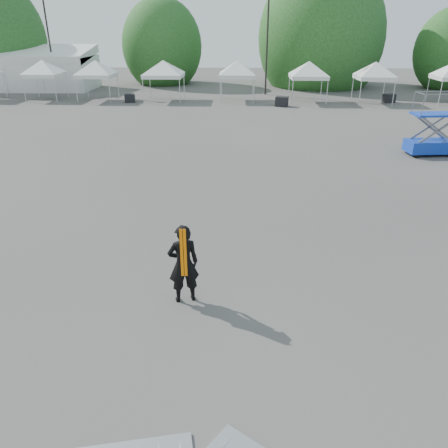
{
  "coord_description": "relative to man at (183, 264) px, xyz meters",
  "views": [
    {
      "loc": [
        0.53,
        -11.25,
        6.14
      ],
      "look_at": [
        0.17,
        -0.73,
        1.3
      ],
      "focal_mm": 35.0,
      "sensor_mm": 36.0,
      "label": 1
    }
  ],
  "objects": [
    {
      "name": "crate_east",
      "position": [
        14.07,
        29.99,
        -0.65
      ],
      "size": [
        1.12,
        1.02,
        0.71
      ],
      "primitive_type": "cube",
      "rotation": [
        0.0,
        0.0,
        0.43
      ],
      "color": "black",
      "rests_on": "ground"
    },
    {
      "name": "marquee",
      "position": [
        -21.27,
        37.37,
        0.96
      ],
      "size": [
        15.0,
        6.25,
        4.23
      ],
      "color": "silver",
      "rests_on": "ground"
    },
    {
      "name": "crate_west",
      "position": [
        -8.15,
        29.35,
        -0.66
      ],
      "size": [
        1.02,
        0.88,
        0.69
      ],
      "primitive_type": "cube",
      "rotation": [
        0.0,
        0.0,
        0.24
      ],
      "color": "black",
      "rests_on": "ground"
    },
    {
      "name": "ground",
      "position": [
        0.73,
        2.37,
        -1.01
      ],
      "size": [
        120.0,
        120.0,
        0.0
      ],
      "primitive_type": "plane",
      "color": "#474442",
      "rests_on": "ground"
    },
    {
      "name": "light_pole_east",
      "position": [
        3.73,
        34.37,
        4.51
      ],
      "size": [
        0.6,
        0.25,
        9.8
      ],
      "color": "black",
      "rests_on": "ground"
    },
    {
      "name": "man",
      "position": [
        0.0,
        0.0,
        0.0
      ],
      "size": [
        0.84,
        0.67,
        2.01
      ],
      "rotation": [
        0.0,
        0.0,
        3.44
      ],
      "color": "black",
      "rests_on": "ground"
    },
    {
      "name": "tent_e",
      "position": [
        1.06,
        30.75,
        2.05
      ],
      "size": [
        4.3,
        4.3,
        3.88
      ],
      "color": "silver",
      "rests_on": "ground"
    },
    {
      "name": "tent_g",
      "position": [
        12.48,
        29.65,
        2.05
      ],
      "size": [
        4.14,
        4.14,
        3.88
      ],
      "color": "silver",
      "rests_on": "ground"
    },
    {
      "name": "light_pole_west",
      "position": [
        -17.27,
        36.37,
        4.76
      ],
      "size": [
        0.6,
        0.25,
        10.3
      ],
      "color": "black",
      "rests_on": "ground"
    },
    {
      "name": "tree_mid_e",
      "position": [
        9.73,
        41.37,
        3.83
      ],
      "size": [
        5.12,
        5.12,
        7.79
      ],
      "color": "#382314",
      "rests_on": "ground"
    },
    {
      "name": "tent_c",
      "position": [
        -11.17,
        30.48,
        2.05
      ],
      "size": [
        4.31,
        4.31,
        3.88
      ],
      "color": "silver",
      "rests_on": "ground"
    },
    {
      "name": "tree_mid_w",
      "position": [
        -7.27,
        42.37,
        2.92
      ],
      "size": [
        4.16,
        4.16,
        6.33
      ],
      "color": "#382314",
      "rests_on": "ground"
    },
    {
      "name": "tent_f",
      "position": [
        7.06,
        30.0,
        2.05
      ],
      "size": [
        4.3,
        4.3,
        3.88
      ],
      "color": "silver",
      "rests_on": "ground"
    },
    {
      "name": "crate_mid",
      "position": [
        4.73,
        27.8,
        -0.62
      ],
      "size": [
        1.14,
        0.99,
        0.76
      ],
      "primitive_type": "cube",
      "rotation": [
        0.0,
        0.0,
        -0.26
      ],
      "color": "black",
      "rests_on": "ground"
    },
    {
      "name": "tent_d",
      "position": [
        -5.32,
        30.58,
        2.05
      ],
      "size": [
        4.68,
        4.68,
        3.88
      ],
      "color": "silver",
      "rests_on": "ground"
    },
    {
      "name": "scissor_lift",
      "position": [
        11.08,
        13.43,
        0.56
      ],
      "size": [
        2.52,
        1.45,
        3.11
      ],
      "rotation": [
        0.0,
        0.0,
        0.11
      ],
      "color": "#0C11A2",
      "rests_on": "ground"
    },
    {
      "name": "tent_b",
      "position": [
        -15.91,
        30.77,
        2.05
      ],
      "size": [
        4.15,
        4.15,
        3.88
      ],
      "color": "silver",
      "rests_on": "ground"
    }
  ]
}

